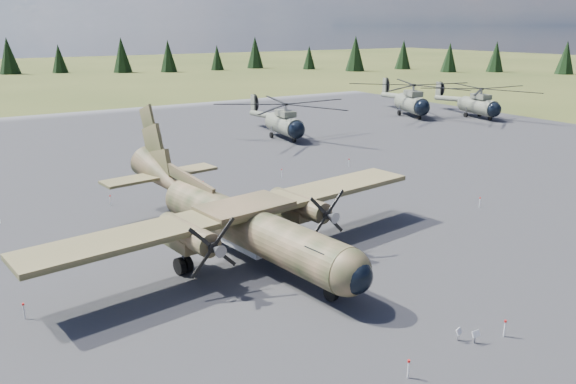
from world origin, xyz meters
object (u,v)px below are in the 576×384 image
helicopter_near (284,113)px  helicopter_mid (412,93)px  transport_plane (236,215)px  helicopter_far (479,96)px

helicopter_near → helicopter_mid: helicopter_mid is taller
helicopter_near → helicopter_mid: 26.97m
transport_plane → helicopter_near: (22.09, 30.19, 0.71)m
transport_plane → helicopter_far: (56.34, 28.50, 0.79)m
transport_plane → helicopter_near: bearing=46.1°
helicopter_far → helicopter_near: bearing=-170.6°
helicopter_mid → helicopter_far: bearing=-19.9°
transport_plane → helicopter_far: 63.15m
helicopter_near → helicopter_far: helicopter_far is taller
helicopter_near → helicopter_far: (34.25, -1.69, 0.08)m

